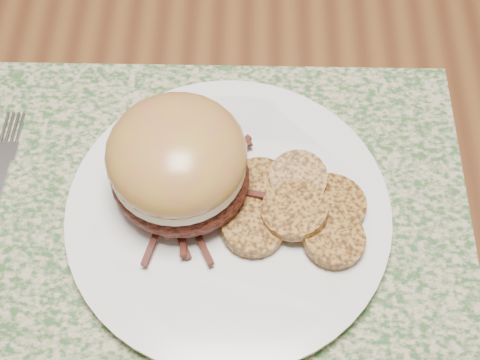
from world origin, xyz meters
TOP-DOWN VIEW (x-y plane):
  - dining_table at (0.00, 0.00)m, footprint 1.50×0.90m
  - placemat at (0.19, -0.06)m, footprint 0.45×0.33m
  - dinner_plate at (0.21, -0.07)m, footprint 0.26×0.26m
  - pork_sandwich at (0.17, -0.05)m, footprint 0.15×0.15m
  - roasted_potatoes at (0.26, -0.07)m, footprint 0.13×0.12m

SIDE VIEW (x-z plane):
  - dining_table at x=0.00m, z-range 0.30..1.05m
  - placemat at x=0.19m, z-range 0.75..0.75m
  - dinner_plate at x=0.21m, z-range 0.75..0.77m
  - roasted_potatoes at x=0.26m, z-range 0.76..0.79m
  - pork_sandwich at x=0.17m, z-range 0.77..0.86m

